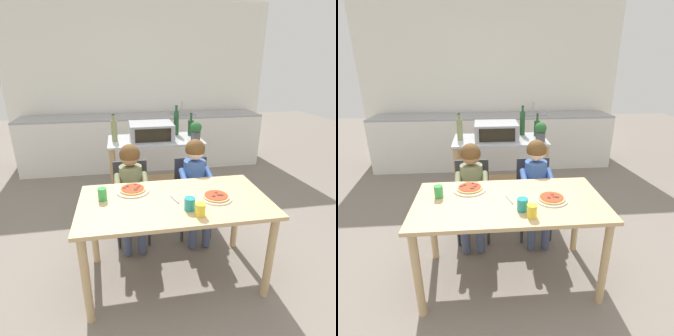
% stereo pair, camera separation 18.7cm
% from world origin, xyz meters
% --- Properties ---
extents(ground_plane, '(12.56, 12.56, 0.00)m').
position_xyz_m(ground_plane, '(0.00, 1.26, 0.00)').
color(ground_plane, slate).
extents(back_wall_tiled, '(4.48, 0.12, 2.70)m').
position_xyz_m(back_wall_tiled, '(0.00, 3.20, 1.35)').
color(back_wall_tiled, white).
rests_on(back_wall_tiled, ground).
extents(kitchen_counter, '(4.03, 0.60, 1.10)m').
position_xyz_m(kitchen_counter, '(0.00, 2.79, 0.45)').
color(kitchen_counter, silver).
rests_on(kitchen_counter, ground).
extents(kitchen_island_cart, '(1.10, 0.58, 0.90)m').
position_xyz_m(kitchen_island_cart, '(0.02, 1.29, 0.60)').
color(kitchen_island_cart, '#B7BABF').
rests_on(kitchen_island_cart, ground).
extents(toaster_oven, '(0.50, 0.41, 0.20)m').
position_xyz_m(toaster_oven, '(-0.03, 1.28, 0.99)').
color(toaster_oven, '#999BA0').
rests_on(toaster_oven, kitchen_island_cart).
extents(bottle_dark_olive_oil, '(0.07, 0.07, 0.28)m').
position_xyz_m(bottle_dark_olive_oil, '(0.48, 1.40, 1.00)').
color(bottle_dark_olive_oil, '#1E4723').
rests_on(bottle_dark_olive_oil, kitchen_island_cart).
extents(bottle_squat_spirits, '(0.06, 0.06, 0.36)m').
position_xyz_m(bottle_squat_spirits, '(0.31, 1.46, 1.05)').
color(bottle_squat_spirits, '#1E4723').
rests_on(bottle_squat_spirits, kitchen_island_cart).
extents(bottle_brown_beer, '(0.07, 0.07, 0.31)m').
position_xyz_m(bottle_brown_beer, '(-0.45, 1.29, 1.03)').
color(bottle_brown_beer, olive).
rests_on(bottle_brown_beer, kitchen_island_cart).
extents(potted_herb_plant, '(0.13, 0.13, 0.23)m').
position_xyz_m(potted_herb_plant, '(0.47, 1.13, 1.02)').
color(potted_herb_plant, '#4C4C51').
rests_on(potted_herb_plant, kitchen_island_cart).
extents(dining_table, '(1.47, 0.77, 0.76)m').
position_xyz_m(dining_table, '(0.00, 0.00, 0.65)').
color(dining_table, tan).
rests_on(dining_table, ground).
extents(dining_chair_left, '(0.36, 0.36, 0.81)m').
position_xyz_m(dining_chair_left, '(-0.31, 0.69, 0.48)').
color(dining_chair_left, '#333338').
rests_on(dining_chair_left, ground).
extents(dining_chair_right, '(0.36, 0.36, 0.81)m').
position_xyz_m(dining_chair_right, '(0.33, 0.68, 0.48)').
color(dining_chair_right, '#333338').
rests_on(dining_chair_right, ground).
extents(child_in_olive_shirt, '(0.32, 0.42, 1.02)m').
position_xyz_m(child_in_olive_shirt, '(-0.31, 0.57, 0.67)').
color(child_in_olive_shirt, '#424C6B').
rests_on(child_in_olive_shirt, ground).
extents(child_in_blue_striped_shirt, '(0.32, 0.42, 1.04)m').
position_xyz_m(child_in_blue_striped_shirt, '(0.33, 0.57, 0.68)').
color(child_in_blue_striped_shirt, '#424C6B').
rests_on(child_in_blue_striped_shirt, ground).
extents(pizza_plate_cream, '(0.27, 0.27, 0.03)m').
position_xyz_m(pizza_plate_cream, '(-0.31, 0.21, 0.77)').
color(pizza_plate_cream, beige).
rests_on(pizza_plate_cream, dining_table).
extents(pizza_plate_white, '(0.25, 0.25, 0.03)m').
position_xyz_m(pizza_plate_white, '(0.33, -0.03, 0.77)').
color(pizza_plate_white, white).
rests_on(pizza_plate_white, dining_table).
extents(drinking_cup_teal, '(0.08, 0.08, 0.09)m').
position_xyz_m(drinking_cup_teal, '(0.08, -0.17, 0.80)').
color(drinking_cup_teal, teal).
rests_on(drinking_cup_teal, dining_table).
extents(drinking_cup_green, '(0.07, 0.07, 0.10)m').
position_xyz_m(drinking_cup_green, '(-0.55, 0.09, 0.81)').
color(drinking_cup_green, green).
rests_on(drinking_cup_green, dining_table).
extents(drinking_cup_yellow, '(0.07, 0.07, 0.09)m').
position_xyz_m(drinking_cup_yellow, '(0.13, -0.26, 0.80)').
color(drinking_cup_yellow, yellow).
rests_on(drinking_cup_yellow, dining_table).
extents(serving_spoon, '(0.05, 0.14, 0.01)m').
position_xyz_m(serving_spoon, '(-0.00, 0.00, 0.76)').
color(serving_spoon, '#B7BABF').
rests_on(serving_spoon, dining_table).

